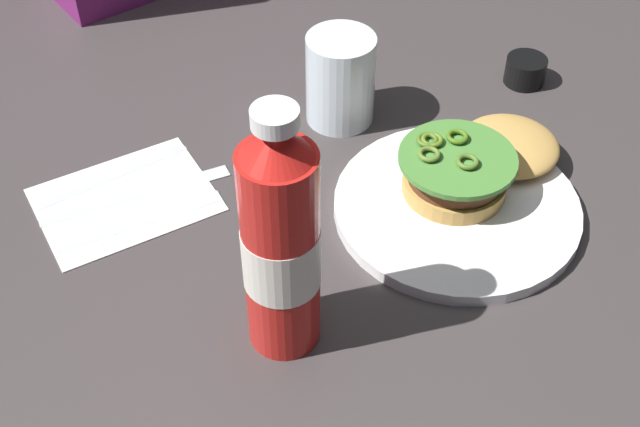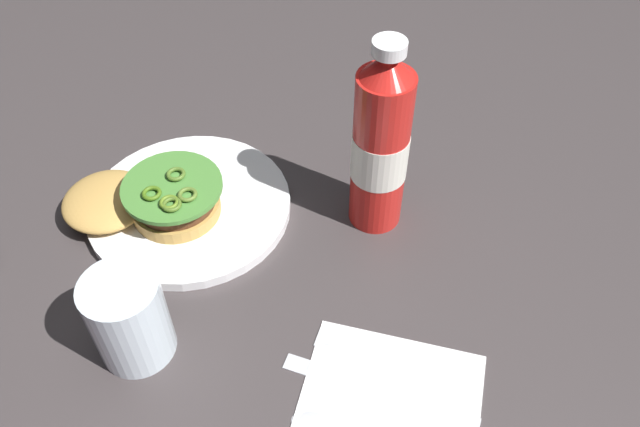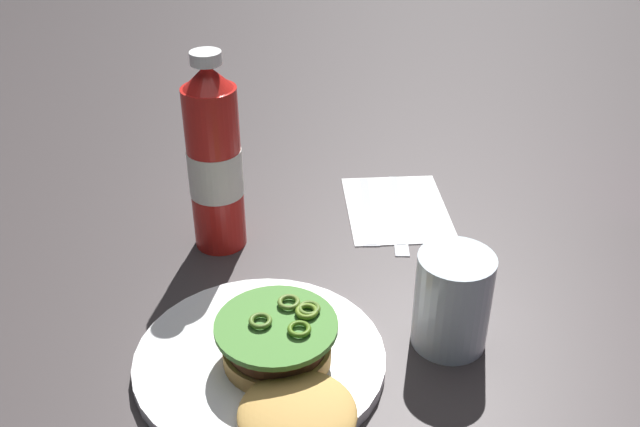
{
  "view_description": "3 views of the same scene",
  "coord_description": "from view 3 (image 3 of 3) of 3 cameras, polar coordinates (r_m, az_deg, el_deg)",
  "views": [
    {
      "loc": [
        -0.45,
        -0.49,
        0.61
      ],
      "look_at": [
        -0.12,
        -0.05,
        0.06
      ],
      "focal_mm": 47.42,
      "sensor_mm": 36.0,
      "label": 1
    },
    {
      "loc": [
        -0.19,
        0.45,
        0.6
      ],
      "look_at": [
        -0.13,
        -0.04,
        0.06
      ],
      "focal_mm": 36.3,
      "sensor_mm": 36.0,
      "label": 2
    },
    {
      "loc": [
        0.58,
        -0.13,
        0.51
      ],
      "look_at": [
        -0.15,
        0.02,
        0.05
      ],
      "focal_mm": 40.34,
      "sensor_mm": 36.0,
      "label": 3
    }
  ],
  "objects": [
    {
      "name": "dinner_plate",
      "position": [
        0.74,
        -4.77,
        -11.47
      ],
      "size": [
        0.25,
        0.25,
        0.01
      ],
      "primitive_type": "cylinder",
      "color": "white",
      "rests_on": "ground_plane"
    },
    {
      "name": "water_glass",
      "position": [
        0.75,
        10.45,
        -6.81
      ],
      "size": [
        0.08,
        0.08,
        0.11
      ],
      "primitive_type": "cylinder",
      "color": "silver",
      "rests_on": "ground_plane"
    },
    {
      "name": "ground_plane",
      "position": [
        0.78,
        0.7,
        -9.24
      ],
      "size": [
        3.0,
        3.0,
        0.0
      ],
      "primitive_type": "plane",
      "color": "#3A3434"
    },
    {
      "name": "burger_sandwich",
      "position": [
        0.7,
        -2.86,
        -11.98
      ],
      "size": [
        0.2,
        0.12,
        0.05
      ],
      "color": "tan",
      "rests_on": "dinner_plate"
    },
    {
      "name": "fork_utensil",
      "position": [
        0.97,
        3.85,
        -0.05
      ],
      "size": [
        0.18,
        0.05,
        0.0
      ],
      "color": "silver",
      "rests_on": "napkin"
    },
    {
      "name": "butter_knife",
      "position": [
        0.97,
        6.21,
        -0.2
      ],
      "size": [
        0.2,
        0.06,
        0.0
      ],
      "color": "silver",
      "rests_on": "napkin"
    },
    {
      "name": "spoon_utensil",
      "position": [
        0.98,
        8.87,
        -0.16
      ],
      "size": [
        0.18,
        0.03,
        0.0
      ],
      "color": "silver",
      "rests_on": "napkin"
    },
    {
      "name": "napkin",
      "position": [
        0.99,
        6.1,
        0.43
      ],
      "size": [
        0.19,
        0.16,
        0.0
      ],
      "primitive_type": "cube",
      "rotation": [
        0.0,
        0.0,
        -0.13
      ],
      "color": "silver",
      "rests_on": "ground_plane"
    },
    {
      "name": "ketchup_bottle",
      "position": [
        0.87,
        -8.36,
        4.07
      ],
      "size": [
        0.07,
        0.07,
        0.25
      ],
      "color": "red",
      "rests_on": "ground_plane"
    }
  ]
}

